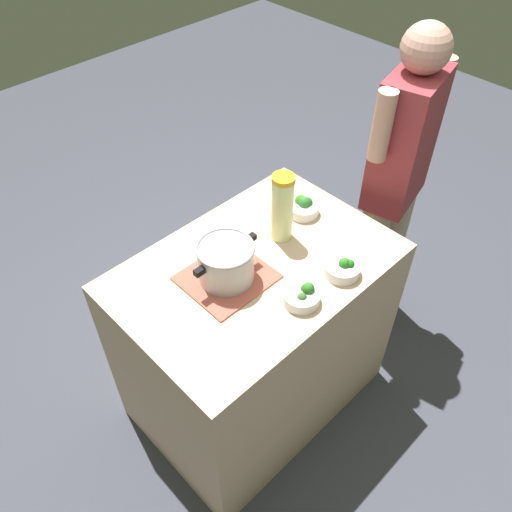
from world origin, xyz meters
The scene contains 9 objects.
ground_plane centered at (0.00, 0.00, 0.00)m, with size 8.00×8.00×0.00m, color #40424D.
counter_slab centered at (0.00, 0.00, 0.47)m, with size 1.10×0.75×0.94m, color #D1AD8B.
dish_cloth centered at (-0.13, 0.03, 0.94)m, with size 0.32×0.29×0.01m, color #BA5848.
cooking_pot centered at (-0.13, 0.03, 1.03)m, with size 0.28×0.22×0.16m.
lemonade_pitcher centered at (0.19, 0.05, 1.09)m, with size 0.09×0.09×0.30m.
broccoli_bowl_front centered at (0.37, 0.09, 0.97)m, with size 0.13×0.13×0.08m.
broccoli_bowl_center centered at (0.21, -0.26, 0.96)m, with size 0.14×0.14×0.08m.
broccoli_bowl_back centered at (-0.01, -0.25, 0.96)m, with size 0.14×0.14×0.08m.
person_cook centered at (0.85, -0.05, 0.91)m, with size 0.50×0.27×1.65m.
Camera 1 is at (-0.98, -1.02, 2.40)m, focal length 36.72 mm.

